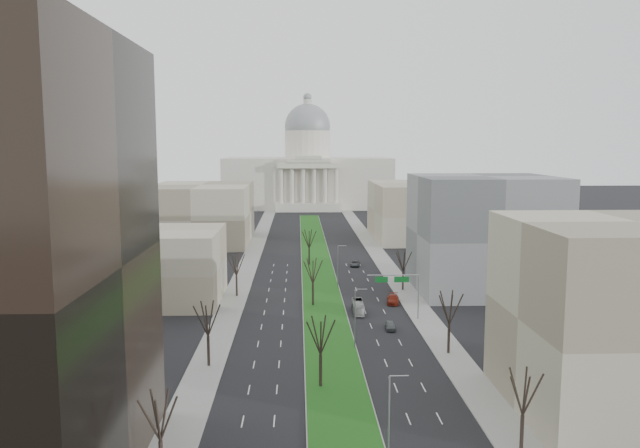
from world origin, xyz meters
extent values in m
plane|color=black|center=(0.00, 120.00, 0.00)|extent=(600.00, 600.00, 0.00)
cube|color=#999993|center=(0.00, 119.00, 0.07)|extent=(8.00, 222.00, 0.15)
cube|color=#175316|center=(0.00, 119.00, 0.17)|extent=(7.70, 221.70, 0.06)
cube|color=gray|center=(-17.50, 95.00, 0.07)|extent=(5.00, 330.00, 0.15)
cube|color=gray|center=(17.50, 95.00, 0.07)|extent=(5.00, 330.00, 0.15)
cube|color=beige|center=(0.00, 270.00, 12.00)|extent=(80.00, 40.00, 24.00)
cube|color=beige|center=(0.00, 247.00, 2.00)|extent=(30.00, 6.00, 4.00)
cube|color=beige|center=(0.00, 247.00, 21.00)|extent=(28.00, 5.00, 2.50)
cube|color=beige|center=(0.00, 247.00, 23.00)|extent=(20.00, 5.00, 1.80)
cube|color=beige|center=(0.00, 247.00, 24.60)|extent=(12.00, 5.00, 1.60)
cylinder|color=beige|center=(0.00, 270.00, 30.00)|extent=(22.00, 22.00, 14.00)
sphere|color=gray|center=(0.00, 270.00, 39.00)|extent=(22.00, 22.00, 22.00)
cylinder|color=beige|center=(0.00, 270.00, 50.00)|extent=(4.00, 4.00, 4.00)
sphere|color=gray|center=(0.00, 270.00, 53.00)|extent=(4.00, 4.00, 4.00)
cylinder|color=beige|center=(-12.50, 247.00, 12.00)|extent=(2.00, 2.00, 16.00)
cylinder|color=beige|center=(-7.50, 247.00, 12.00)|extent=(2.00, 2.00, 16.00)
cylinder|color=beige|center=(-2.50, 247.00, 12.00)|extent=(2.00, 2.00, 16.00)
cylinder|color=beige|center=(2.50, 247.00, 12.00)|extent=(2.00, 2.00, 16.00)
cylinder|color=beige|center=(7.50, 247.00, 12.00)|extent=(2.00, 2.00, 16.00)
cylinder|color=beige|center=(12.50, 247.00, 12.00)|extent=(2.00, 2.00, 16.00)
cube|color=tan|center=(-33.00, 85.00, 7.00)|extent=(26.00, 22.00, 14.00)
cube|color=gray|center=(33.00, 32.00, 11.00)|extent=(26.00, 24.00, 22.00)
cube|color=slate|center=(34.00, 92.00, 12.00)|extent=(28.00, 26.00, 24.00)
cube|color=gray|center=(-35.00, 160.00, 9.00)|extent=(30.00, 40.00, 18.00)
cube|color=tan|center=(35.00, 165.00, 9.00)|extent=(30.00, 40.00, 18.00)
cylinder|color=black|center=(-17.20, 48.00, 2.16)|extent=(0.40, 0.40, 4.32)
cylinder|color=black|center=(-17.20, 88.00, 2.11)|extent=(0.40, 0.40, 4.22)
cylinder|color=black|center=(17.20, 22.00, 2.06)|extent=(0.40, 0.40, 4.13)
cylinder|color=black|center=(17.20, 52.00, 2.21)|extent=(0.40, 0.40, 4.42)
cylinder|color=black|center=(17.20, 92.00, 2.02)|extent=(0.40, 0.40, 4.03)
cylinder|color=black|center=(-2.00, 40.00, 2.16)|extent=(0.40, 0.40, 4.32)
cylinder|color=black|center=(-2.00, 80.00, 2.16)|extent=(0.40, 0.40, 4.32)
cylinder|color=black|center=(-2.00, 120.00, 2.16)|extent=(0.40, 0.40, 4.32)
cylinder|color=gray|center=(3.70, 20.00, 4.50)|extent=(0.20, 0.20, 9.00)
cylinder|color=gray|center=(4.60, 20.00, 9.10)|extent=(1.80, 0.12, 0.12)
cylinder|color=gray|center=(3.70, 55.00, 4.50)|extent=(0.20, 0.20, 9.00)
cylinder|color=gray|center=(4.60, 55.00, 9.10)|extent=(1.80, 0.12, 0.12)
cylinder|color=gray|center=(3.70, 95.00, 4.50)|extent=(0.20, 0.20, 9.00)
cylinder|color=gray|center=(4.60, 95.00, 9.10)|extent=(1.80, 0.12, 0.12)
cylinder|color=gray|center=(16.20, 70.00, 4.00)|extent=(0.24, 0.24, 8.00)
cylinder|color=gray|center=(11.70, 70.00, 8.00)|extent=(9.00, 0.18, 0.18)
cube|color=#0C591E|center=(13.20, 70.08, 7.20)|extent=(2.60, 0.08, 1.00)
cube|color=#0C591E|center=(9.70, 70.08, 7.20)|extent=(2.20, 0.08, 1.00)
imported|color=#515659|center=(10.48, 64.36, 0.68)|extent=(1.85, 4.07, 1.35)
imported|color=black|center=(6.20, 75.64, 0.72)|extent=(2.18, 4.54, 1.43)
imported|color=maroon|center=(13.50, 81.39, 0.80)|extent=(3.10, 5.79, 1.60)
imported|color=#474A4F|center=(9.59, 118.60, 0.66)|extent=(2.89, 5.05, 1.33)
imported|color=#B9B9B9|center=(6.14, 74.88, 1.08)|extent=(2.03, 7.81, 2.16)
camera|label=1|loc=(-4.74, -35.48, 30.53)|focal=35.00mm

